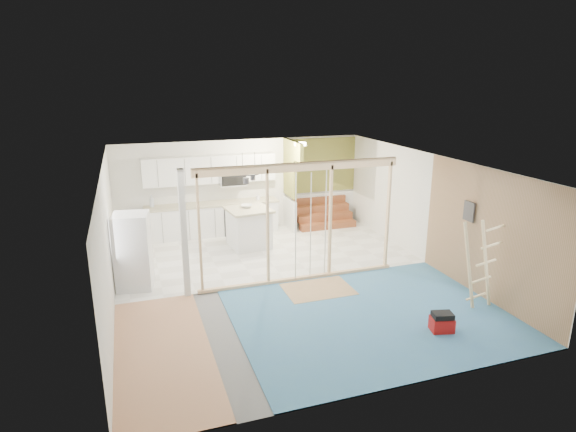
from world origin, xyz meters
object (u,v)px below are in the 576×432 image
object	(u,v)px
fridge	(134,252)
toolbox	(442,323)
ladder	(480,264)
island	(249,228)

from	to	relation	value
fridge	toolbox	bearing A→B (deg)	-26.75
fridge	ladder	world-z (taller)	ladder
fridge	island	xyz separation A→B (m)	(2.87, 1.71, -0.29)
island	ladder	bearing A→B (deg)	-62.10
toolbox	fridge	bearing A→B (deg)	157.72
island	toolbox	bearing A→B (deg)	-74.90
fridge	ladder	xyz separation A→B (m)	(6.10, -3.04, 0.09)
toolbox	ladder	world-z (taller)	ladder
fridge	toolbox	distance (m)	6.15
toolbox	island	bearing A→B (deg)	125.15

